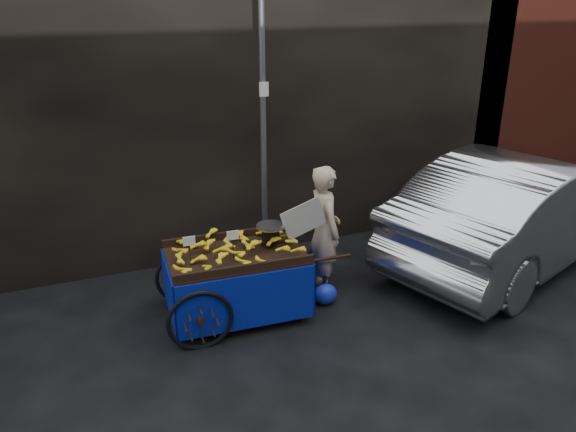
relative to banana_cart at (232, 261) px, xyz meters
name	(u,v)px	position (x,y,z in m)	size (l,w,h in m)	color
ground	(278,307)	(0.55, -0.03, -0.71)	(80.00, 80.00, 0.00)	black
building_wall	(239,68)	(0.94, 2.57, 1.79)	(13.50, 2.00, 5.00)	black
street_pole	(263,119)	(0.85, 1.27, 1.29)	(0.12, 0.10, 4.00)	slate
banana_cart	(232,261)	(0.00, 0.00, 0.00)	(2.17, 1.12, 1.16)	black
vendor	(325,230)	(1.25, 0.19, 0.11)	(0.88, 0.62, 1.65)	beige
plastic_bag	(326,294)	(1.12, -0.16, -0.58)	(0.29, 0.23, 0.26)	blue
parked_car	(522,207)	(4.18, -0.01, 0.05)	(1.63, 4.66, 1.54)	#B6B8BD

